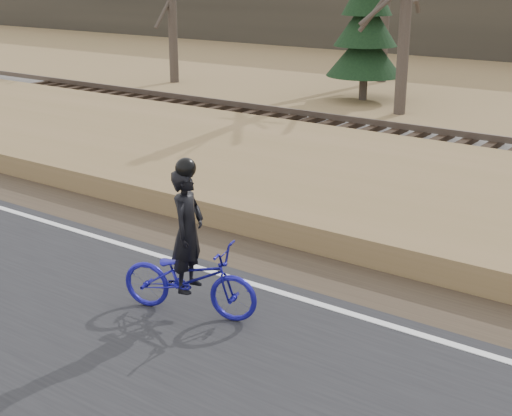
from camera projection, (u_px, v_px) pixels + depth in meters
The scene contains 6 objects.
ground at pixel (362, 330), 9.02m from camera, with size 120.00×120.00×0.00m, color olive.
edge_line at pixel (369, 319), 9.16m from camera, with size 120.00×0.12×0.01m, color silver.
shoulder at pixel (402, 295), 9.94m from camera, with size 120.00×1.60×0.04m, color #473A2B.
embankment at pixel (477, 222), 12.19m from camera, with size 120.00×5.00×0.44m, color olive.
cyclist at pixel (189, 266), 9.14m from camera, with size 1.97×1.13×2.10m.
conifer at pixel (366, 23), 23.86m from camera, with size 2.60×2.60×5.45m.
Camera 1 is at (3.58, -7.33, 4.36)m, focal length 50.00 mm.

